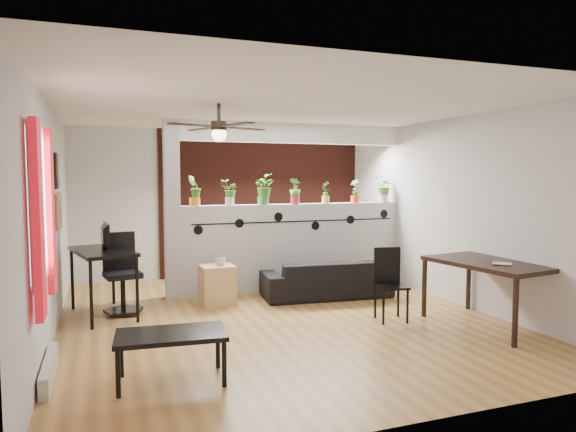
{
  "coord_description": "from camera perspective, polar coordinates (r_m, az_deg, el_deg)",
  "views": [
    {
      "loc": [
        -2.06,
        -6.05,
        1.79
      ],
      "look_at": [
        0.36,
        0.6,
        1.24
      ],
      "focal_mm": 32.0,
      "sensor_mm": 36.0,
      "label": 1
    }
  ],
  "objects": [
    {
      "name": "cube_shelf",
      "position": [
        7.25,
        -7.86,
        -7.61
      ],
      "size": [
        0.47,
        0.42,
        0.55
      ],
      "primitive_type": "cube",
      "rotation": [
        0.0,
        0.0,
        0.05
      ],
      "color": "tan",
      "rests_on": "ground"
    },
    {
      "name": "coffee_table",
      "position": [
        4.67,
        -12.86,
        -13.06
      ],
      "size": [
        0.98,
        0.6,
        0.44
      ],
      "color": "black",
      "rests_on": "ground"
    },
    {
      "name": "cup",
      "position": [
        7.2,
        -7.5,
        -5.03
      ],
      "size": [
        0.17,
        0.17,
        0.11
      ],
      "primitive_type": "imported",
      "rotation": [
        0.0,
        0.0,
        0.31
      ],
      "color": "gray",
      "rests_on": "cube_shelf"
    },
    {
      "name": "potted_plant_3",
      "position": [
        8.08,
        0.79,
        2.88
      ],
      "size": [
        0.26,
        0.26,
        0.4
      ],
      "color": "#B01C2F",
      "rests_on": "partition_wall"
    },
    {
      "name": "potted_plant_5",
      "position": [
        8.51,
        7.44,
        2.88
      ],
      "size": [
        0.22,
        0.24,
        0.39
      ],
      "color": "#E3501A",
      "rests_on": "partition_wall"
    },
    {
      "name": "office_chair",
      "position": [
        7.07,
        -18.0,
        -6.62
      ],
      "size": [
        0.54,
        0.54,
        1.03
      ],
      "color": "black",
      "rests_on": "ground"
    },
    {
      "name": "corkboard",
      "position": [
        7.03,
        -24.11,
        0.51
      ],
      "size": [
        0.03,
        0.6,
        0.45
      ],
      "primitive_type": "cube",
      "color": "olive",
      "rests_on": "room_shell"
    },
    {
      "name": "monitor",
      "position": [
        7.09,
        -19.96,
        -2.65
      ],
      "size": [
        0.32,
        0.08,
        0.18
      ],
      "primitive_type": "imported",
      "rotation": [
        0.0,
        0.0,
        1.65
      ],
      "color": "black",
      "rests_on": "computer_desk"
    },
    {
      "name": "brick_panel",
      "position": [
        9.48,
        -2.37,
        1.51
      ],
      "size": [
        3.9,
        0.05,
        2.6
      ],
      "primitive_type": "cube",
      "color": "#94382B",
      "rests_on": "ground"
    },
    {
      "name": "computer_desk",
      "position": [
        6.97,
        -19.93,
        -4.19
      ],
      "size": [
        0.88,
        1.29,
        0.85
      ],
      "color": "black",
      "rests_on": "ground"
    },
    {
      "name": "potted_plant_0",
      "position": [
        7.66,
        -10.35,
        2.88
      ],
      "size": [
        0.27,
        0.24,
        0.45
      ],
      "color": "orange",
      "rests_on": "partition_wall"
    },
    {
      "name": "potted_plant_2",
      "position": [
        7.91,
        -2.79,
        3.09
      ],
      "size": [
        0.23,
        0.27,
        0.47
      ],
      "color": "#318842",
      "rests_on": "partition_wall"
    },
    {
      "name": "book",
      "position": [
        6.27,
        22.66,
        -5.04
      ],
      "size": [
        0.25,
        0.25,
        0.02
      ],
      "primitive_type": "imported",
      "rotation": [
        0.0,
        0.0,
        0.77
      ],
      "color": "gray",
      "rests_on": "dining_table"
    },
    {
      "name": "dining_table",
      "position": [
        6.57,
        21.51,
        -5.41
      ],
      "size": [
        1.06,
        1.53,
        0.78
      ],
      "color": "black",
      "rests_on": "ground"
    },
    {
      "name": "partition_wall",
      "position": [
        8.15,
        0.78,
        -3.38
      ],
      "size": [
        3.6,
        0.18,
        1.35
      ],
      "primitive_type": "cube",
      "color": "#BCBCC1",
      "rests_on": "ground"
    },
    {
      "name": "potted_plant_4",
      "position": [
        8.28,
        4.2,
        2.75
      ],
      "size": [
        0.21,
        0.19,
        0.36
      ],
      "color": "gold",
      "rests_on": "partition_wall"
    },
    {
      "name": "sofa",
      "position": [
        7.68,
        4.27,
        -7.01
      ],
      "size": [
        1.85,
        0.87,
        0.53
      ],
      "primitive_type": "imported",
      "rotation": [
        0.0,
        0.0,
        3.05
      ],
      "color": "black",
      "rests_on": "ground"
    },
    {
      "name": "room_shell",
      "position": [
        6.41,
        -1.15,
        0.1
      ],
      "size": [
        6.3,
        7.1,
        2.9
      ],
      "color": "olive",
      "rests_on": "ground"
    },
    {
      "name": "ceiling_fan",
      "position": [
        5.91,
        -7.67,
        9.54
      ],
      "size": [
        1.19,
        1.19,
        0.43
      ],
      "color": "black",
      "rests_on": "room_shell"
    },
    {
      "name": "baseboard_heater",
      "position": [
        5.16,
        -25.02,
        -15.16
      ],
      "size": [
        0.08,
        1.0,
        0.18
      ],
      "primitive_type": "cube",
      "color": "beige",
      "rests_on": "ground"
    },
    {
      "name": "window_assembly",
      "position": [
        4.88,
        -25.75,
        0.76
      ],
      "size": [
        0.09,
        1.3,
        1.55
      ],
      "color": "white",
      "rests_on": "room_shell"
    },
    {
      "name": "ceiling_header",
      "position": [
        8.1,
        0.79,
        9.15
      ],
      "size": [
        3.6,
        0.18,
        0.3
      ],
      "primitive_type": "cube",
      "color": "silver",
      "rests_on": "room_shell"
    },
    {
      "name": "vine_decal",
      "position": [
        8.02,
        1.03,
        -0.6
      ],
      "size": [
        3.31,
        0.01,
        0.3
      ],
      "color": "black",
      "rests_on": "partition_wall"
    },
    {
      "name": "framed_art",
      "position": [
        6.97,
        -24.29,
        4.58
      ],
      "size": [
        0.03,
        0.34,
        0.44
      ],
      "color": "#8C7259",
      "rests_on": "room_shell"
    },
    {
      "name": "folding_chair",
      "position": [
        6.56,
        11.16,
        -6.68
      ],
      "size": [
        0.42,
        0.42,
        0.89
      ],
      "color": "black",
      "rests_on": "ground"
    },
    {
      "name": "potted_plant_1",
      "position": [
        7.77,
        -6.51,
        2.72
      ],
      "size": [
        0.21,
        0.18,
        0.39
      ],
      "color": "silver",
      "rests_on": "partition_wall"
    },
    {
      "name": "pier_column",
      "position": [
        7.63,
        -12.76,
        0.69
      ],
      "size": [
        0.22,
        0.2,
        2.6
      ],
      "primitive_type": "cube",
      "color": "#BCBCC1",
      "rests_on": "ground"
    },
    {
      "name": "potted_plant_6",
      "position": [
        8.76,
        10.51,
        3.05
      ],
      "size": [
        0.27,
        0.24,
        0.44
      ],
      "color": "silver",
      "rests_on": "partition_wall"
    }
  ]
}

